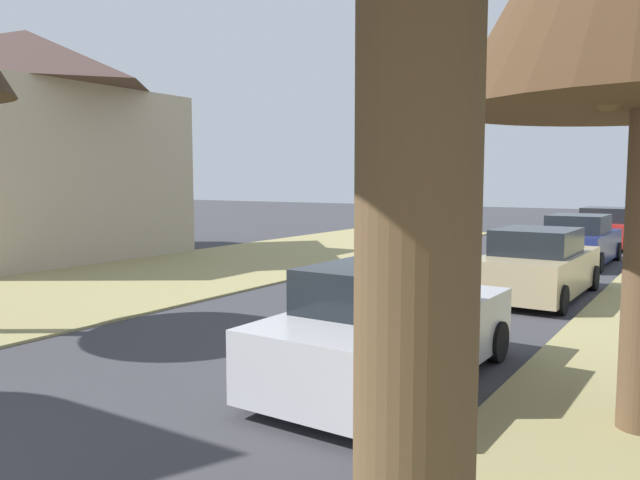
% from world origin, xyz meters
% --- Properties ---
extents(parked_sedan_silver, '(2.01, 4.43, 1.57)m').
position_xyz_m(parked_sedan_silver, '(2.27, 6.90, 0.72)').
color(parked_sedan_silver, '#BCBCC1').
rests_on(parked_sedan_silver, ground).
extents(parked_sedan_tan, '(2.01, 4.43, 1.57)m').
position_xyz_m(parked_sedan_tan, '(2.45, 14.02, 0.72)').
color(parked_sedan_tan, tan).
rests_on(parked_sedan_tan, ground).
extents(parked_sedan_navy, '(2.01, 4.43, 1.57)m').
position_xyz_m(parked_sedan_navy, '(2.16, 20.42, 0.72)').
color(parked_sedan_navy, navy).
rests_on(parked_sedan_navy, ground).
extents(parked_sedan_red, '(2.01, 4.43, 1.57)m').
position_xyz_m(parked_sedan_red, '(2.11, 26.33, 0.72)').
color(parked_sedan_red, red).
rests_on(parked_sedan_red, ground).
extents(house_backdrop_left, '(7.48, 8.92, 7.61)m').
position_xyz_m(house_backdrop_left, '(-13.87, 12.20, 3.92)').
color(house_backdrop_left, tan).
rests_on(house_backdrop_left, ground).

